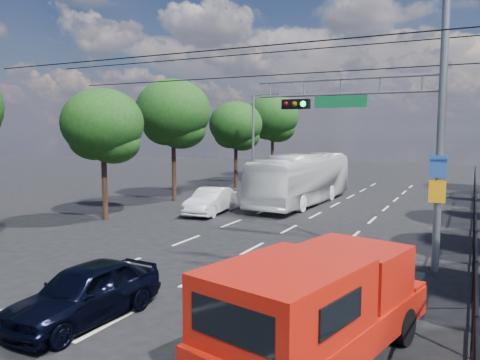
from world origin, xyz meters
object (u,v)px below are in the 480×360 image
Objects in this scene: navy_hatchback at (85,292)px; signal_mast at (401,108)px; red_pickup at (319,305)px; white_bus at (302,179)px; white_van at (211,201)px.

signal_mast is at bearing 56.34° from navy_hatchback.
red_pickup is 0.56× the size of white_bus.
white_bus reaches higher than red_pickup.
red_pickup is at bearing -59.46° from white_van.
signal_mast is 14.13m from white_bus.
signal_mast is 0.85× the size of white_bus.
white_bus reaches higher than white_van.
white_van is (-10.20, 13.42, -0.47)m from red_pickup.
white_bus reaches higher than navy_hatchback.
navy_hatchback is at bearing -83.60° from white_bus.
white_van is at bearing 150.67° from signal_mast.
white_van is (-4.63, 13.90, 0.01)m from navy_hatchback.
white_van is (-3.28, -5.60, -0.85)m from white_bus.
red_pickup reaches higher than navy_hatchback.
white_van reaches higher than navy_hatchback.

